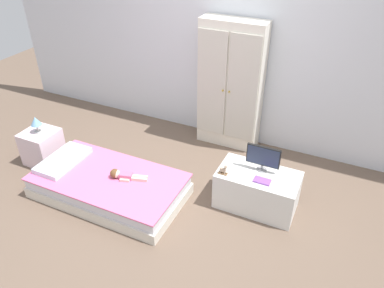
% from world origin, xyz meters
% --- Properties ---
extents(ground_plane, '(10.00, 10.00, 0.02)m').
position_xyz_m(ground_plane, '(0.00, 0.00, -0.01)').
color(ground_plane, brown).
extents(back_wall, '(6.40, 0.05, 2.70)m').
position_xyz_m(back_wall, '(0.00, 1.57, 1.35)').
color(back_wall, silver).
rests_on(back_wall, ground_plane).
extents(bed, '(1.56, 0.83, 0.25)m').
position_xyz_m(bed, '(-0.68, -0.11, 0.12)').
color(bed, silver).
rests_on(bed, ground_plane).
extents(pillow, '(0.32, 0.60, 0.06)m').
position_xyz_m(pillow, '(-1.26, -0.11, 0.27)').
color(pillow, silver).
rests_on(pillow, bed).
extents(doll, '(0.39, 0.18, 0.10)m').
position_xyz_m(doll, '(-0.53, -0.07, 0.28)').
color(doll, '#D6668E').
rests_on(doll, bed).
extents(nightstand, '(0.37, 0.37, 0.41)m').
position_xyz_m(nightstand, '(-1.75, 0.07, 0.20)').
color(nightstand, silver).
rests_on(nightstand, ground_plane).
extents(table_lamp, '(0.12, 0.12, 0.20)m').
position_xyz_m(table_lamp, '(-1.75, 0.07, 0.54)').
color(table_lamp, '#B7B2AD').
rests_on(table_lamp, nightstand).
extents(wardrobe, '(0.75, 0.30, 1.56)m').
position_xyz_m(wardrobe, '(0.08, 1.39, 0.78)').
color(wardrobe, white).
rests_on(wardrobe, ground_plane).
extents(tv_stand, '(0.79, 0.44, 0.40)m').
position_xyz_m(tv_stand, '(0.76, 0.39, 0.20)').
color(tv_stand, silver).
rests_on(tv_stand, ground_plane).
extents(tv_monitor, '(0.33, 0.10, 0.27)m').
position_xyz_m(tv_monitor, '(0.77, 0.47, 0.56)').
color(tv_monitor, '#99999E').
rests_on(tv_monitor, tv_stand).
extents(rocking_horse_toy, '(0.09, 0.04, 0.11)m').
position_xyz_m(rocking_horse_toy, '(0.45, 0.24, 0.45)').
color(rocking_horse_toy, '#8E6642').
rests_on(rocking_horse_toy, tv_stand).
extents(book_purple, '(0.16, 0.09, 0.02)m').
position_xyz_m(book_purple, '(0.82, 0.29, 0.41)').
color(book_purple, '#8E51B2').
rests_on(book_purple, tv_stand).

